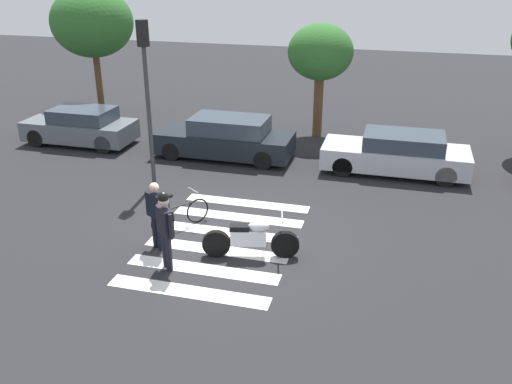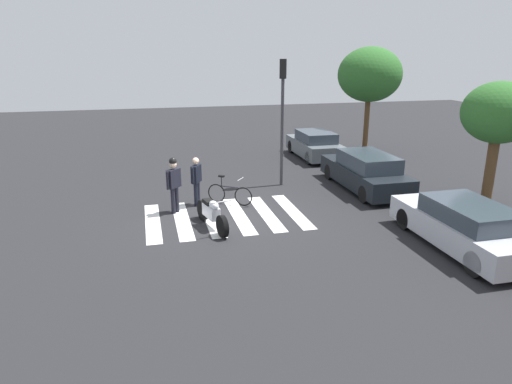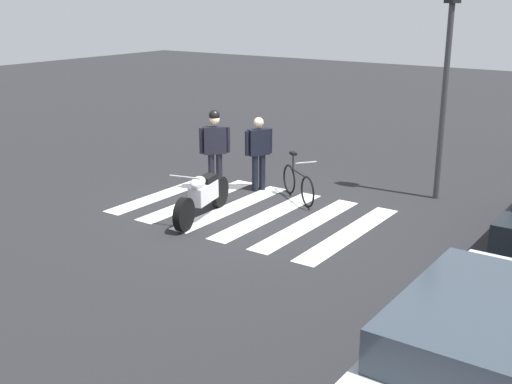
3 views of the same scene
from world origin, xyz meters
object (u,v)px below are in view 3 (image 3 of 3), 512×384
(leaning_bicycle, at_px, (298,183))
(car_silver_sedan, at_px, (483,353))
(officer_on_foot, at_px, (259,149))
(police_motorcycle, at_px, (203,196))
(traffic_light_pole, at_px, (449,50))
(officer_by_motorcycle, at_px, (215,144))

(leaning_bicycle, distance_m, car_silver_sedan, 7.40)
(officer_on_foot, bearing_deg, police_motorcycle, 4.59)
(traffic_light_pole, bearing_deg, car_silver_sedan, 22.84)
(police_motorcycle, distance_m, car_silver_sedan, 6.96)
(police_motorcycle, height_order, officer_by_motorcycle, officer_by_motorcycle)
(police_motorcycle, bearing_deg, leaning_bicycle, 156.03)
(officer_by_motorcycle, relative_size, car_silver_sedan, 0.41)
(officer_on_foot, height_order, traffic_light_pole, traffic_light_pole)
(officer_by_motorcycle, bearing_deg, officer_on_foot, 126.36)
(officer_on_foot, xyz_separation_m, traffic_light_pole, (-1.72, 3.51, 2.21))
(officer_on_foot, distance_m, traffic_light_pole, 4.49)
(leaning_bicycle, height_order, car_silver_sedan, car_silver_sedan)
(officer_by_motorcycle, distance_m, traffic_light_pole, 5.29)
(officer_by_motorcycle, bearing_deg, car_silver_sedan, 57.18)
(leaning_bicycle, bearing_deg, officer_on_foot, -95.94)
(police_motorcycle, bearing_deg, traffic_light_pole, 139.56)
(officer_on_foot, relative_size, car_silver_sedan, 0.37)
(police_motorcycle, relative_size, traffic_light_pole, 0.46)
(police_motorcycle, xyz_separation_m, officer_on_foot, (-2.19, -0.18, 0.49))
(car_silver_sedan, bearing_deg, police_motorcycle, -115.89)
(police_motorcycle, xyz_separation_m, leaning_bicycle, (-2.08, 0.92, -0.09))
(leaning_bicycle, bearing_deg, police_motorcycle, -23.97)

